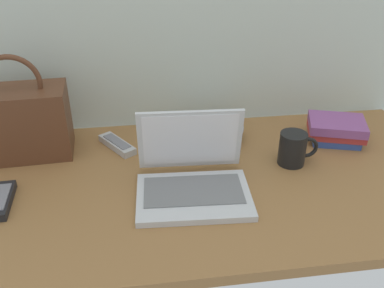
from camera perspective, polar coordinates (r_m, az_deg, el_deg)
desk at (r=1.27m, az=0.39°, el=-5.27°), size 1.60×0.76×0.03m
laptop at (r=1.20m, az=0.06°, el=-4.28°), size 0.32×0.28×0.21m
coffee_mug at (r=1.35m, az=13.32°, el=-0.55°), size 0.12×0.08×0.10m
remote_control_near at (r=1.44m, az=-9.91°, el=-0.05°), size 0.13×0.16×0.02m
remote_control_far at (r=1.27m, az=-23.84°, el=-6.85°), size 0.05×0.16×0.02m
handbag at (r=1.44m, az=-21.94°, el=2.82°), size 0.31×0.17×0.33m
book_stack at (r=1.53m, az=18.57°, el=1.81°), size 0.22×0.19×0.08m
cushion at (r=1.44m, az=2.30°, el=1.98°), size 0.33×0.33×0.09m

